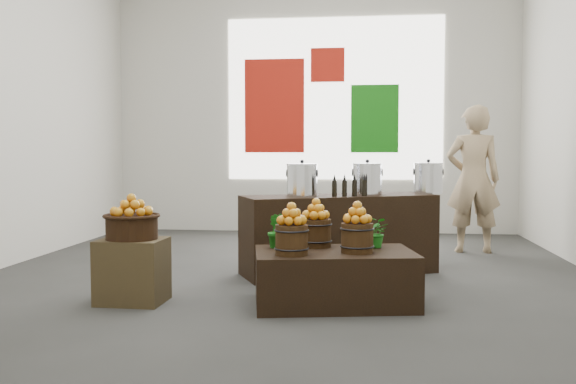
# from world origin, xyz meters

# --- Properties ---
(ground) EXTENTS (7.00, 7.00, 0.00)m
(ground) POSITION_xyz_m (0.00, 0.00, 0.00)
(ground) COLOR #323230
(ground) RESTS_ON ground
(back_wall) EXTENTS (6.00, 0.04, 4.00)m
(back_wall) POSITION_xyz_m (0.00, 3.50, 2.00)
(back_wall) COLOR beige
(back_wall) RESTS_ON ground
(back_opening) EXTENTS (3.20, 0.02, 2.40)m
(back_opening) POSITION_xyz_m (0.30, 3.48, 2.00)
(back_opening) COLOR white
(back_opening) RESTS_ON back_wall
(deco_red_left) EXTENTS (0.90, 0.04, 1.40)m
(deco_red_left) POSITION_xyz_m (-0.60, 3.47, 1.90)
(deco_red_left) COLOR #AC190D
(deco_red_left) RESTS_ON back_wall
(deco_green_right) EXTENTS (0.70, 0.04, 1.00)m
(deco_green_right) POSITION_xyz_m (0.90, 3.47, 1.70)
(deco_green_right) COLOR #146A10
(deco_green_right) RESTS_ON back_wall
(deco_red_upper) EXTENTS (0.50, 0.04, 0.50)m
(deco_red_upper) POSITION_xyz_m (0.20, 3.47, 2.50)
(deco_red_upper) COLOR #AC190D
(deco_red_upper) RESTS_ON back_wall
(crate) EXTENTS (0.52, 0.43, 0.51)m
(crate) POSITION_xyz_m (-1.11, -1.23, 0.26)
(crate) COLOR #4A3B22
(crate) RESTS_ON ground
(wicker_basket) EXTENTS (0.41, 0.41, 0.19)m
(wicker_basket) POSITION_xyz_m (-1.11, -1.23, 0.61)
(wicker_basket) COLOR black
(wicker_basket) RESTS_ON crate
(apples_in_basket) EXTENTS (0.32, 0.32, 0.17)m
(apples_in_basket) POSITION_xyz_m (-1.11, -1.23, 0.79)
(apples_in_basket) COLOR #A41F05
(apples_in_basket) RESTS_ON wicker_basket
(display_table) EXTENTS (1.36, 0.97, 0.43)m
(display_table) POSITION_xyz_m (0.51, -1.12, 0.22)
(display_table) COLOR black
(display_table) RESTS_ON ground
(apple_bucket_front_left) EXTENTS (0.25, 0.25, 0.23)m
(apple_bucket_front_left) POSITION_xyz_m (0.19, -1.35, 0.54)
(apple_bucket_front_left) COLOR #38230F
(apple_bucket_front_left) RESTS_ON display_table
(apples_in_bucket_front_left) EXTENTS (0.19, 0.19, 0.17)m
(apples_in_bucket_front_left) POSITION_xyz_m (0.19, -1.35, 0.74)
(apples_in_bucket_front_left) COLOR #A41F05
(apples_in_bucket_front_left) RESTS_ON apple_bucket_front_left
(apple_bucket_front_right) EXTENTS (0.25, 0.25, 0.23)m
(apple_bucket_front_right) POSITION_xyz_m (0.69, -1.19, 0.54)
(apple_bucket_front_right) COLOR #38230F
(apple_bucket_front_right) RESTS_ON display_table
(apples_in_bucket_front_right) EXTENTS (0.19, 0.19, 0.17)m
(apples_in_bucket_front_right) POSITION_xyz_m (0.69, -1.19, 0.74)
(apples_in_bucket_front_right) COLOR #A41F05
(apples_in_bucket_front_right) RESTS_ON apple_bucket_front_right
(apple_bucket_rear) EXTENTS (0.25, 0.25, 0.23)m
(apple_bucket_rear) POSITION_xyz_m (0.35, -0.92, 0.54)
(apple_bucket_rear) COLOR #38230F
(apple_bucket_rear) RESTS_ON display_table
(apples_in_bucket_rear) EXTENTS (0.19, 0.19, 0.17)m
(apples_in_bucket_rear) POSITION_xyz_m (0.35, -0.92, 0.74)
(apples_in_bucket_rear) COLOR #A41F05
(apples_in_bucket_rear) RESTS_ON apple_bucket_rear
(herb_garnish_right) EXTENTS (0.28, 0.26, 0.25)m
(herb_garnish_right) POSITION_xyz_m (0.84, -0.91, 0.56)
(herb_garnish_right) COLOR #166715
(herb_garnish_right) RESTS_ON display_table
(herb_garnish_left) EXTENTS (0.20, 0.18, 0.28)m
(herb_garnish_left) POSITION_xyz_m (0.03, -1.02, 0.57)
(herb_garnish_left) COLOR #166715
(herb_garnish_left) RESTS_ON display_table
(counter) EXTENTS (1.99, 1.36, 0.78)m
(counter) POSITION_xyz_m (0.50, 0.20, 0.39)
(counter) COLOR black
(counter) RESTS_ON ground
(stock_pot_left) EXTENTS (0.30, 0.30, 0.30)m
(stock_pot_left) POSITION_xyz_m (0.14, 0.03, 0.93)
(stock_pot_left) COLOR silver
(stock_pot_left) RESTS_ON counter
(stock_pot_center) EXTENTS (0.30, 0.30, 0.30)m
(stock_pot_center) POSITION_xyz_m (0.77, 0.33, 0.93)
(stock_pot_center) COLOR silver
(stock_pot_center) RESTS_ON counter
(stock_pot_right) EXTENTS (0.30, 0.30, 0.30)m
(stock_pot_right) POSITION_xyz_m (1.40, 0.62, 0.93)
(stock_pot_right) COLOR silver
(stock_pot_right) RESTS_ON counter
(oil_cruets) EXTENTS (0.27, 0.16, 0.22)m
(oil_cruets) POSITION_xyz_m (0.58, 0.02, 0.89)
(oil_cruets) COLOR black
(oil_cruets) RESTS_ON counter
(shopper) EXTENTS (0.64, 0.42, 1.77)m
(shopper) POSITION_xyz_m (2.05, 1.73, 0.88)
(shopper) COLOR tan
(shopper) RESTS_ON ground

